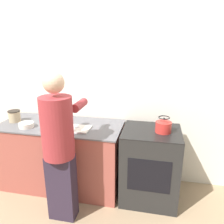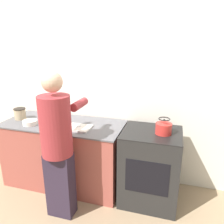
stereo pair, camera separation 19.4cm
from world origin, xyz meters
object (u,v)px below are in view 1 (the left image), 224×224
(cutting_board, at_px, (74,128))
(oven, at_px, (150,165))
(knife, at_px, (71,127))
(canister_jar, at_px, (14,116))
(person, at_px, (59,144))
(kettle, at_px, (163,126))
(bowl_prep, at_px, (26,125))

(cutting_board, bearing_deg, oven, 4.14)
(knife, bearing_deg, canister_jar, 157.16)
(person, distance_m, cutting_board, 0.45)
(kettle, bearing_deg, cutting_board, -177.38)
(person, height_order, knife, person)
(knife, bearing_deg, bowl_prep, 169.88)
(oven, height_order, bowl_prep, bowl_prep)
(person, relative_size, bowl_prep, 8.98)
(canister_jar, bearing_deg, knife, -6.42)
(oven, xyz_separation_m, knife, (-0.99, -0.07, 0.45))
(kettle, xyz_separation_m, canister_jar, (-1.96, 0.05, -0.03))
(cutting_board, relative_size, knife, 1.99)
(oven, height_order, person, person)
(person, bearing_deg, canister_jar, 148.54)
(oven, bearing_deg, knife, -176.14)
(person, height_order, cutting_board, person)
(oven, bearing_deg, bowl_prep, -175.24)
(bowl_prep, bearing_deg, person, -31.99)
(oven, height_order, cutting_board, oven)
(oven, xyz_separation_m, canister_jar, (-1.83, 0.03, 0.51))
(cutting_board, distance_m, bowl_prep, 0.62)
(cutting_board, relative_size, bowl_prep, 2.15)
(person, distance_m, kettle, 1.18)
(cutting_board, relative_size, kettle, 2.15)
(kettle, distance_m, bowl_prep, 1.69)
(knife, xyz_separation_m, kettle, (1.12, 0.05, 0.09))
(bowl_prep, bearing_deg, cutting_board, 5.71)
(person, distance_m, bowl_prep, 0.73)
(cutting_board, xyz_separation_m, bowl_prep, (-0.61, -0.06, 0.02))
(kettle, height_order, canister_jar, kettle)
(canister_jar, bearing_deg, kettle, -1.38)
(oven, distance_m, canister_jar, 1.90)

